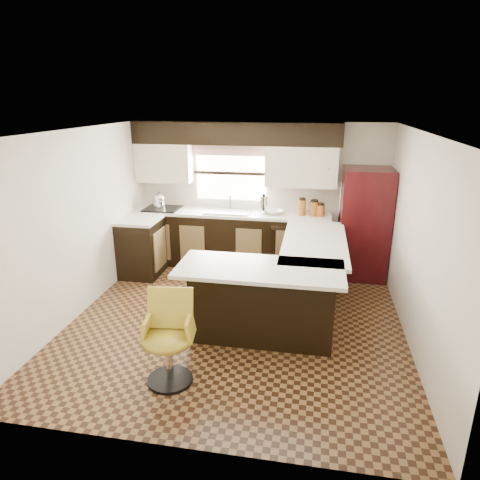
% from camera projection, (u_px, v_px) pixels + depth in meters
% --- Properties ---
extents(floor, '(4.40, 4.40, 0.00)m').
position_uv_depth(floor, '(237.00, 320.00, 5.59)').
color(floor, '#49301A').
rests_on(floor, ground).
extents(ceiling, '(4.40, 4.40, 0.00)m').
position_uv_depth(ceiling, '(236.00, 131.00, 4.83)').
color(ceiling, silver).
rests_on(ceiling, wall_back).
extents(wall_back, '(4.40, 0.00, 4.40)m').
position_uv_depth(wall_back, '(260.00, 194.00, 7.27)').
color(wall_back, beige).
rests_on(wall_back, floor).
extents(wall_front, '(4.40, 0.00, 4.40)m').
position_uv_depth(wall_front, '(181.00, 320.00, 3.16)').
color(wall_front, beige).
rests_on(wall_front, floor).
extents(wall_left, '(0.00, 4.40, 4.40)m').
position_uv_depth(wall_left, '(78.00, 224.00, 5.57)').
color(wall_left, beige).
rests_on(wall_left, floor).
extents(wall_right, '(0.00, 4.40, 4.40)m').
position_uv_depth(wall_right, '(418.00, 242.00, 4.86)').
color(wall_right, beige).
rests_on(wall_right, floor).
extents(base_cab_back, '(3.30, 0.60, 0.90)m').
position_uv_depth(base_cab_back, '(231.00, 240.00, 7.30)').
color(base_cab_back, black).
rests_on(base_cab_back, floor).
extents(base_cab_left, '(0.60, 0.70, 0.90)m').
position_uv_depth(base_cab_left, '(142.00, 248.00, 6.92)').
color(base_cab_left, black).
rests_on(base_cab_left, floor).
extents(counter_back, '(3.30, 0.60, 0.04)m').
position_uv_depth(counter_back, '(231.00, 213.00, 7.15)').
color(counter_back, silver).
rests_on(counter_back, base_cab_back).
extents(counter_left, '(0.60, 0.70, 0.04)m').
position_uv_depth(counter_left, '(140.00, 220.00, 6.77)').
color(counter_left, silver).
rests_on(counter_left, base_cab_left).
extents(soffit, '(3.40, 0.35, 0.36)m').
position_uv_depth(soffit, '(235.00, 133.00, 6.85)').
color(soffit, black).
rests_on(soffit, wall_back).
extents(upper_cab_left, '(0.94, 0.35, 0.64)m').
position_uv_depth(upper_cab_left, '(164.00, 163.00, 7.21)').
color(upper_cab_left, beige).
rests_on(upper_cab_left, wall_back).
extents(upper_cab_right, '(1.14, 0.35, 0.64)m').
position_uv_depth(upper_cab_right, '(302.00, 166.00, 6.83)').
color(upper_cab_right, beige).
rests_on(upper_cab_right, wall_back).
extents(window_pane, '(1.20, 0.02, 0.90)m').
position_uv_depth(window_pane, '(231.00, 173.00, 7.22)').
color(window_pane, white).
rests_on(window_pane, wall_back).
extents(valance, '(1.30, 0.06, 0.18)m').
position_uv_depth(valance, '(231.00, 150.00, 7.06)').
color(valance, '#D19B93').
rests_on(valance, wall_back).
extents(sink, '(0.75, 0.45, 0.03)m').
position_uv_depth(sink, '(228.00, 211.00, 7.13)').
color(sink, '#B2B2B7').
rests_on(sink, counter_back).
extents(dishwasher, '(0.58, 0.03, 0.78)m').
position_uv_depth(dishwasher, '(289.00, 250.00, 6.87)').
color(dishwasher, black).
rests_on(dishwasher, floor).
extents(cooktop, '(0.58, 0.50, 0.02)m').
position_uv_depth(cooktop, '(162.00, 209.00, 7.32)').
color(cooktop, black).
rests_on(cooktop, counter_back).
extents(peninsula_long, '(0.60, 1.95, 0.90)m').
position_uv_depth(peninsula_long, '(309.00, 274.00, 5.88)').
color(peninsula_long, black).
rests_on(peninsula_long, floor).
extents(peninsula_return, '(1.65, 0.60, 0.90)m').
position_uv_depth(peninsula_return, '(262.00, 303.00, 5.06)').
color(peninsula_return, black).
rests_on(peninsula_return, floor).
extents(counter_pen_long, '(0.84, 1.95, 0.04)m').
position_uv_depth(counter_pen_long, '(315.00, 242.00, 5.73)').
color(counter_pen_long, silver).
rests_on(counter_pen_long, peninsula_long).
extents(counter_pen_return, '(1.89, 0.84, 0.04)m').
position_uv_depth(counter_pen_return, '(260.00, 269.00, 4.83)').
color(counter_pen_return, silver).
rests_on(counter_pen_return, peninsula_return).
extents(refrigerator, '(0.75, 0.72, 1.75)m').
position_uv_depth(refrigerator, '(364.00, 224.00, 6.74)').
color(refrigerator, '#35080B').
rests_on(refrigerator, floor).
extents(bar_chair, '(0.57, 0.57, 0.95)m').
position_uv_depth(bar_chair, '(168.00, 340.00, 4.24)').
color(bar_chair, gold).
rests_on(bar_chair, floor).
extents(kettle, '(0.20, 0.20, 0.28)m').
position_uv_depth(kettle, '(159.00, 200.00, 7.28)').
color(kettle, silver).
rests_on(kettle, cooktop).
extents(percolator, '(0.13, 0.13, 0.30)m').
position_uv_depth(percolator, '(264.00, 205.00, 7.01)').
color(percolator, silver).
rests_on(percolator, counter_back).
extents(mixing_bowl, '(0.37, 0.37, 0.07)m').
position_uv_depth(mixing_bowl, '(274.00, 212.00, 7.01)').
color(mixing_bowl, white).
rests_on(mixing_bowl, counter_back).
extents(canister_large, '(0.12, 0.12, 0.25)m').
position_uv_depth(canister_large, '(302.00, 207.00, 6.93)').
color(canister_large, '#9D511D').
rests_on(canister_large, counter_back).
extents(canister_med, '(0.14, 0.14, 0.23)m').
position_uv_depth(canister_med, '(314.00, 209.00, 6.90)').
color(canister_med, '#9D511D').
rests_on(canister_med, counter_back).
extents(canister_small, '(0.14, 0.14, 0.18)m').
position_uv_depth(canister_small, '(320.00, 210.00, 6.89)').
color(canister_small, '#9D511D').
rests_on(canister_small, counter_back).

